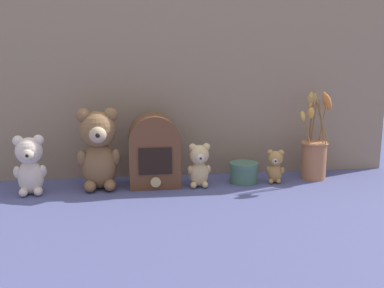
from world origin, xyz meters
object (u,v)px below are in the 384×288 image
teddy_bear_medium (30,164)px  teddy_bear_tiny (275,166)px  vintage_radio (154,151)px  teddy_bear_large (99,147)px  decorative_tin_tall (244,172)px  flower_vase (314,152)px  teddy_bear_small (199,164)px

teddy_bear_medium → teddy_bear_tiny: size_ratio=1.65×
vintage_radio → teddy_bear_large: bearing=-176.2°
teddy_bear_tiny → vintage_radio: bearing=177.8°
teddy_bear_medium → decorative_tin_tall: 0.77m
flower_vase → teddy_bear_tiny: bearing=-168.6°
decorative_tin_tall → teddy_bear_large: bearing=-178.8°
teddy_bear_medium → teddy_bear_small: size_ratio=1.29×
teddy_bear_small → vintage_radio: vintage_radio is taller
teddy_bear_tiny → vintage_radio: (-0.45, 0.02, 0.06)m
teddy_bear_medium → teddy_bear_tiny: teddy_bear_medium is taller
flower_vase → teddy_bear_large: bearing=-177.9°
flower_vase → vintage_radio: flower_vase is taller
teddy_bear_small → teddy_bear_large: bearing=176.9°
teddy_bear_medium → teddy_bear_small: teddy_bear_medium is taller
teddy_bear_medium → teddy_bear_large: bearing=8.3°
teddy_bear_tiny → teddy_bear_large: bearing=179.7°
teddy_bear_tiny → vintage_radio: 0.45m
teddy_bear_small → flower_vase: 0.45m
teddy_bear_medium → flower_vase: bearing=3.5°
teddy_bear_large → vintage_radio: bearing=3.8°
vintage_radio → decorative_tin_tall: (0.33, -0.00, -0.09)m
teddy_bear_medium → teddy_bear_small: bearing=1.4°
teddy_bear_small → teddy_bear_tiny: teddy_bear_small is taller
teddy_bear_tiny → decorative_tin_tall: (-0.12, 0.01, -0.03)m
teddy_bear_large → vintage_radio: (0.20, 0.01, -0.02)m
teddy_bear_tiny → flower_vase: flower_vase is taller
flower_vase → vintage_radio: 0.61m
decorative_tin_tall → teddy_bear_small: bearing=-170.2°
teddy_bear_small → vintage_radio: size_ratio=0.61×
teddy_bear_tiny → decorative_tin_tall: 0.12m
teddy_bear_large → teddy_bear_medium: size_ratio=1.41×
flower_vase → teddy_bear_small: bearing=-173.9°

